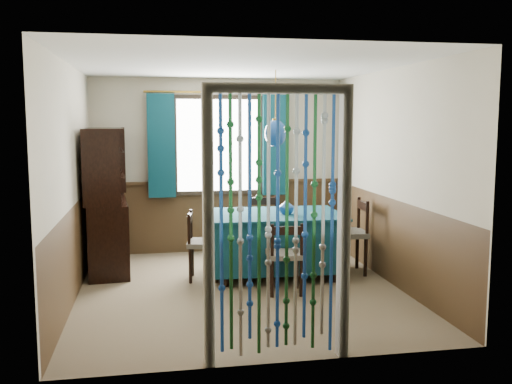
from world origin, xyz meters
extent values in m
plane|color=brown|center=(0.00, 0.00, 0.00)|extent=(4.00, 4.00, 0.00)
plane|color=silver|center=(0.00, 0.00, 2.50)|extent=(4.00, 4.00, 0.00)
plane|color=#B8AF97|center=(0.00, 2.00, 1.25)|extent=(3.60, 0.00, 3.60)
plane|color=#B8AF97|center=(0.00, -2.00, 1.25)|extent=(3.60, 0.00, 3.60)
plane|color=#B8AF97|center=(-1.80, 0.00, 1.25)|extent=(0.00, 4.00, 4.00)
plane|color=#B8AF97|center=(1.80, 0.00, 1.25)|extent=(0.00, 4.00, 4.00)
plane|color=#412C18|center=(0.00, 1.99, 0.50)|extent=(3.60, 0.00, 3.60)
plane|color=#412C18|center=(0.00, -1.99, 0.50)|extent=(3.60, 0.00, 3.60)
plane|color=#412C18|center=(-1.79, 0.00, 0.50)|extent=(0.00, 4.00, 4.00)
plane|color=#412C18|center=(1.79, 0.00, 0.50)|extent=(0.00, 4.00, 4.00)
cube|color=black|center=(0.00, 1.95, 1.55)|extent=(1.32, 0.12, 1.42)
cube|color=#0C3542|center=(0.52, 0.53, 0.43)|extent=(1.59, 1.11, 0.63)
cube|color=#0C3542|center=(0.52, 0.53, 0.76)|extent=(1.65, 1.17, 0.03)
cylinder|color=black|center=(-0.14, 0.15, 0.07)|extent=(0.07, 0.07, 0.14)
cylinder|color=black|center=(1.15, 0.11, 0.07)|extent=(0.07, 0.07, 0.14)
cylinder|color=black|center=(-0.12, 0.95, 0.07)|extent=(0.07, 0.07, 0.14)
cylinder|color=black|center=(1.18, 0.90, 0.07)|extent=(0.07, 0.07, 0.14)
cylinder|color=black|center=(0.30, -0.34, 0.20)|extent=(0.04, 0.04, 0.41)
cylinder|color=black|center=(0.61, -0.37, 0.20)|extent=(0.04, 0.04, 0.41)
cylinder|color=black|center=(0.33, -0.04, 0.20)|extent=(0.04, 0.04, 0.41)
cylinder|color=black|center=(0.64, -0.07, 0.20)|extent=(0.04, 0.04, 0.41)
cube|color=#5B5549|center=(0.47, -0.21, 0.43)|extent=(0.43, 0.42, 0.05)
cube|color=black|center=(0.45, -0.37, 0.73)|extent=(0.34, 0.07, 0.09)
cylinder|color=black|center=(0.30, -0.35, 0.61)|extent=(0.04, 0.04, 0.40)
cylinder|color=black|center=(0.61, -0.38, 0.61)|extent=(0.04, 0.04, 0.40)
cylinder|color=black|center=(0.72, 1.39, 0.22)|extent=(0.04, 0.04, 0.45)
cylinder|color=black|center=(0.36, 1.42, 0.22)|extent=(0.04, 0.04, 0.45)
cylinder|color=black|center=(0.69, 1.05, 0.22)|extent=(0.04, 0.04, 0.45)
cylinder|color=black|center=(0.34, 1.08, 0.22)|extent=(0.04, 0.04, 0.45)
cube|color=#5B5549|center=(0.53, 1.23, 0.48)|extent=(0.47, 0.45, 0.06)
cube|color=black|center=(0.54, 1.41, 0.80)|extent=(0.38, 0.07, 0.10)
cylinder|color=black|center=(0.72, 1.40, 0.67)|extent=(0.04, 0.04, 0.44)
cylinder|color=black|center=(0.36, 1.43, 0.67)|extent=(0.04, 0.04, 0.44)
cylinder|color=black|center=(-0.49, 0.68, 0.21)|extent=(0.04, 0.04, 0.42)
cylinder|color=black|center=(-0.54, 0.36, 0.21)|extent=(0.04, 0.04, 0.42)
cylinder|color=black|center=(-0.18, 0.64, 0.21)|extent=(0.04, 0.04, 0.42)
cylinder|color=black|center=(-0.23, 0.32, 0.21)|extent=(0.04, 0.04, 0.42)
cube|color=#5B5549|center=(-0.36, 0.50, 0.45)|extent=(0.44, 0.46, 0.06)
cube|color=black|center=(-0.52, 0.52, 0.75)|extent=(0.09, 0.35, 0.09)
cylinder|color=black|center=(-0.50, 0.69, 0.62)|extent=(0.04, 0.04, 0.41)
cylinder|color=black|center=(-0.55, 0.36, 0.62)|extent=(0.04, 0.04, 0.41)
cylinder|color=black|center=(1.60, 0.28, 0.24)|extent=(0.05, 0.05, 0.47)
cylinder|color=black|center=(1.63, 0.66, 0.24)|extent=(0.05, 0.05, 0.47)
cylinder|color=black|center=(1.24, 0.31, 0.24)|extent=(0.05, 0.05, 0.47)
cylinder|color=black|center=(1.27, 0.69, 0.24)|extent=(0.05, 0.05, 0.47)
cube|color=#5B5549|center=(1.44, 0.48, 0.50)|extent=(0.48, 0.50, 0.06)
cube|color=black|center=(1.62, 0.47, 0.85)|extent=(0.07, 0.40, 0.10)
cylinder|color=black|center=(1.61, 0.28, 0.70)|extent=(0.04, 0.04, 0.46)
cylinder|color=black|center=(1.64, 0.66, 0.70)|extent=(0.04, 0.04, 0.46)
cube|color=black|center=(-1.53, 1.20, 0.45)|extent=(0.60, 1.42, 0.90)
cube|color=black|center=(-1.53, 0.54, 1.36)|extent=(0.43, 0.09, 0.90)
cube|color=black|center=(-1.53, 1.86, 1.36)|extent=(0.43, 0.09, 0.90)
cube|color=black|center=(-1.53, 1.20, 1.79)|extent=(0.55, 1.42, 0.04)
cube|color=black|center=(-1.75, 1.20, 1.36)|extent=(0.15, 1.36, 0.90)
cube|color=black|center=(-1.50, 1.20, 1.22)|extent=(0.49, 1.33, 0.02)
cube|color=black|center=(-1.50, 1.20, 1.52)|extent=(0.49, 1.33, 0.02)
cylinder|color=olive|center=(0.52, 0.53, 2.13)|extent=(0.01, 0.01, 0.75)
ellipsoid|color=navy|center=(0.52, 0.53, 1.75)|extent=(0.26, 0.26, 0.32)
cylinder|color=olive|center=(0.52, 0.53, 1.91)|extent=(0.08, 0.08, 0.03)
imported|color=navy|center=(0.64, 0.44, 0.86)|extent=(0.20, 0.20, 0.17)
imported|color=beige|center=(-1.48, 0.95, 1.26)|extent=(0.24, 0.24, 0.06)
imported|color=beige|center=(-1.48, 1.58, 0.99)|extent=(0.22, 0.22, 0.18)
camera|label=1|loc=(-0.95, -6.20, 1.90)|focal=40.00mm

